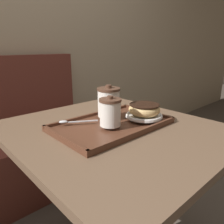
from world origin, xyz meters
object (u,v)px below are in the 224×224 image
object	(u,v)px
coffee_cup_front	(110,112)
coffee_cup_rear	(109,102)
donut_chocolate_glazed	(144,109)
spoon	(70,122)

from	to	relation	value
coffee_cup_front	coffee_cup_rear	world-z (taller)	coffee_cup_rear
donut_chocolate_glazed	spoon	world-z (taller)	donut_chocolate_glazed
coffee_cup_rear	donut_chocolate_glazed	size ratio (longest dim) A/B	1.02
coffee_cup_front	coffee_cup_rear	distance (m)	0.12
coffee_cup_front	donut_chocolate_glazed	size ratio (longest dim) A/B	0.86
coffee_cup_rear	donut_chocolate_glazed	bearing A→B (deg)	-48.22
coffee_cup_rear	spoon	bearing A→B (deg)	166.96
coffee_cup_rear	spoon	distance (m)	0.19
coffee_cup_rear	coffee_cup_front	bearing A→B (deg)	-128.85
coffee_cup_rear	spoon	xyz separation A→B (m)	(-0.18, 0.04, -0.06)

